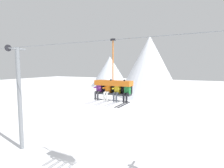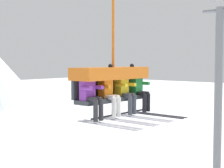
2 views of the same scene
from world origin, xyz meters
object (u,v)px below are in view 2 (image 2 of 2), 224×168
(chairlift_chair, at_px, (111,78))
(skier_yellow, at_px, (125,90))
(skier_orange, at_px, (109,91))
(skier_green, at_px, (140,88))
(skier_purple, at_px, (91,94))
(lift_tower_far, at_px, (218,105))

(chairlift_chair, bearing_deg, skier_yellow, -35.20)
(skier_orange, xyz_separation_m, skier_green, (1.24, 0.00, 0.00))
(skier_purple, relative_size, skier_yellow, 1.00)
(lift_tower_far, xyz_separation_m, chairlift_chair, (-8.29, -0.71, 1.58))
(skier_orange, bearing_deg, lift_tower_far, 6.14)
(skier_orange, bearing_deg, skier_purple, -179.38)
(lift_tower_far, distance_m, skier_green, 7.52)
(lift_tower_far, xyz_separation_m, skier_yellow, (-7.98, -0.93, 1.26))
(lift_tower_far, bearing_deg, skier_yellow, -173.34)
(skier_purple, bearing_deg, skier_green, 0.21)
(skier_yellow, xyz_separation_m, skier_green, (0.62, 0.01, 0.02))
(chairlift_chair, height_order, skier_purple, chairlift_chair)
(skier_purple, xyz_separation_m, skier_yellow, (1.25, 0.00, 0.00))
(lift_tower_far, relative_size, chairlift_chair, 2.60)
(chairlift_chair, height_order, skier_orange, chairlift_chair)
(skier_yellow, bearing_deg, lift_tower_far, 6.66)
(chairlift_chair, bearing_deg, skier_green, -12.88)
(skier_orange, bearing_deg, chairlift_chair, 34.64)
(lift_tower_far, distance_m, skier_purple, 9.36)
(chairlift_chair, height_order, skier_yellow, chairlift_chair)
(skier_purple, bearing_deg, lift_tower_far, 5.77)
(chairlift_chair, xyz_separation_m, skier_purple, (-0.94, -0.22, -0.32))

